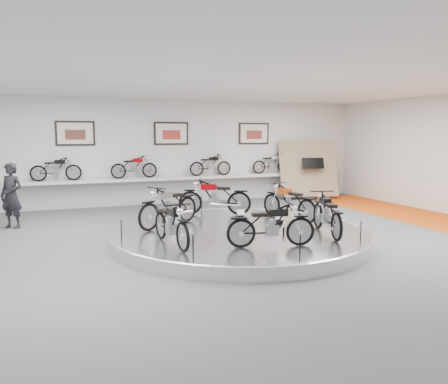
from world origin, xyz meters
name	(u,v)px	position (x,y,z in m)	size (l,w,h in m)	color
floor	(244,244)	(0.00, 0.00, 0.00)	(16.00, 16.00, 0.00)	#4B4C4E
ceiling	(245,76)	(0.00, 0.00, 4.00)	(16.00, 16.00, 0.00)	white
wall_back	(171,152)	(0.00, 7.00, 2.00)	(16.00, 16.00, 0.00)	silver
dado_band	(172,189)	(0.00, 6.98, 0.55)	(15.68, 0.04, 1.10)	#BCBCBA
display_platform	(240,235)	(0.00, 0.30, 0.15)	(6.40, 6.40, 0.30)	silver
platform_rim	(240,230)	(0.00, 0.30, 0.27)	(6.40, 6.40, 0.10)	#B2B2BA
shelf	(174,178)	(0.00, 6.70, 1.00)	(11.00, 0.55, 0.10)	silver
poster_left	(75,133)	(-3.50, 6.96, 2.70)	(1.35, 0.06, 0.88)	#F3E4D0
poster_center	(171,133)	(0.00, 6.96, 2.70)	(1.35, 0.06, 0.88)	#F3E4D0
poster_right	(254,134)	(3.50, 6.96, 2.70)	(1.35, 0.06, 0.88)	#F3E4D0
display_panel	(308,169)	(5.60, 6.10, 1.25)	(2.40, 0.12, 2.40)	#947A5F
shelf_bike_a	(56,171)	(-4.20, 6.70, 1.42)	(1.22, 0.42, 0.73)	black
shelf_bike_b	(134,168)	(-1.50, 6.70, 1.42)	(1.22, 0.42, 0.73)	maroon
shelf_bike_c	(211,166)	(1.50, 6.70, 1.42)	(1.22, 0.42, 0.73)	black
shelf_bike_d	(272,165)	(4.20, 6.70, 1.42)	(1.22, 0.42, 0.73)	#A8A8AC
bike_a	(289,202)	(1.76, 0.94, 0.80)	(1.71, 0.60, 1.01)	#AD4212
bike_b	(215,197)	(0.10, 2.40, 0.83)	(1.81, 0.64, 1.07)	maroon
bike_c	(169,206)	(-1.55, 1.30, 0.83)	(1.80, 0.63, 1.06)	#A8A8AC
bike_d	(171,223)	(-1.99, -0.64, 0.78)	(1.62, 0.57, 0.95)	black
bike_e	(271,225)	(-0.07, -1.53, 0.77)	(1.60, 0.56, 0.94)	black
bike_f	(327,214)	(1.69, -0.98, 0.80)	(1.70, 0.60, 1.00)	black
visitor	(11,196)	(-5.42, 4.08, 0.94)	(0.68, 0.45, 1.87)	black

